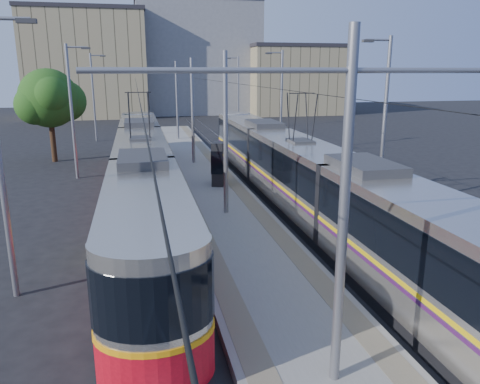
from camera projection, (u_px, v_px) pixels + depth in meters
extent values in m
plane|color=black|center=(278.00, 301.00, 13.60)|extent=(160.00, 160.00, 0.00)
cube|color=gray|center=(200.00, 174.00, 29.62)|extent=(4.00, 50.00, 0.30)
cube|color=gray|center=(177.00, 172.00, 29.28)|extent=(0.70, 50.00, 0.01)
cube|color=gray|center=(222.00, 170.00, 29.88)|extent=(0.70, 50.00, 0.01)
cube|color=gray|center=(130.00, 179.00, 28.75)|extent=(0.07, 70.00, 0.03)
cube|color=gray|center=(154.00, 178.00, 29.05)|extent=(0.07, 70.00, 0.03)
cube|color=gray|center=(244.00, 174.00, 30.25)|extent=(0.07, 70.00, 0.03)
cube|color=gray|center=(265.00, 173.00, 30.55)|extent=(0.07, 70.00, 0.03)
cube|color=silver|center=(157.00, 383.00, 10.01)|extent=(1.20, 5.00, 0.01)
cube|color=black|center=(144.00, 201.00, 23.15)|extent=(2.30, 29.83, 0.40)
cube|color=#B7B2A8|center=(142.00, 169.00, 22.74)|extent=(2.40, 28.23, 2.90)
cube|color=black|center=(141.00, 159.00, 22.61)|extent=(2.43, 28.23, 1.30)
cube|color=orange|center=(142.00, 177.00, 22.84)|extent=(2.43, 28.23, 0.12)
cube|color=red|center=(143.00, 187.00, 22.96)|extent=(2.42, 28.23, 1.10)
cube|color=#2D2D30|center=(140.00, 136.00, 22.33)|extent=(1.68, 3.00, 0.30)
cube|color=black|center=(298.00, 206.00, 22.32)|extent=(2.30, 31.29, 0.40)
cube|color=beige|center=(299.00, 173.00, 21.91)|extent=(2.40, 29.69, 2.90)
cube|color=black|center=(300.00, 162.00, 21.78)|extent=(2.43, 29.69, 1.30)
cube|color=#E2B60B|center=(299.00, 181.00, 22.01)|extent=(2.43, 29.69, 0.12)
cube|color=#401449|center=(299.00, 184.00, 22.05)|extent=(2.43, 29.69, 0.10)
cube|color=#2D2D30|center=(300.00, 139.00, 21.50)|extent=(1.68, 3.00, 0.30)
cylinder|color=gray|center=(343.00, 217.00, 8.86)|extent=(0.20, 0.20, 7.00)
cylinder|color=gray|center=(352.00, 70.00, 8.17)|extent=(9.20, 0.10, 0.10)
cylinder|color=gray|center=(226.00, 135.00, 20.19)|extent=(0.20, 0.20, 7.00)
cylinder|color=gray|center=(225.00, 70.00, 19.51)|extent=(9.20, 0.10, 0.10)
cylinder|color=gray|center=(193.00, 112.00, 31.53)|extent=(0.20, 0.20, 7.00)
cylinder|color=gray|center=(191.00, 70.00, 30.85)|extent=(9.20, 0.10, 0.10)
cylinder|color=gray|center=(177.00, 101.00, 42.87)|extent=(0.20, 0.20, 7.00)
cylinder|color=gray|center=(176.00, 70.00, 42.19)|extent=(9.20, 0.10, 0.10)
cylinder|color=black|center=(137.00, 87.00, 27.51)|extent=(0.02, 70.00, 0.02)
cylinder|color=black|center=(255.00, 86.00, 29.01)|extent=(0.02, 70.00, 0.02)
cube|color=#2D2D30|center=(26.00, 21.00, 12.19)|extent=(0.50, 0.22, 0.12)
cylinder|color=gray|center=(72.00, 113.00, 28.03)|extent=(0.18, 0.18, 8.00)
cube|color=#2D2D30|center=(86.00, 48.00, 27.31)|extent=(0.50, 0.22, 0.12)
cylinder|color=gray|center=(93.00, 98.00, 43.15)|extent=(0.18, 0.18, 8.00)
cube|color=#2D2D30|center=(103.00, 56.00, 42.43)|extent=(0.50, 0.22, 0.12)
cylinder|color=gray|center=(384.00, 126.00, 21.71)|extent=(0.18, 0.18, 8.00)
cube|color=#2D2D30|center=(368.00, 41.00, 20.53)|extent=(0.50, 0.22, 0.12)
cylinder|color=gray|center=(281.00, 103.00, 36.82)|extent=(0.18, 0.18, 8.00)
cube|color=#2D2D30|center=(269.00, 53.00, 35.65)|extent=(0.50, 0.22, 0.12)
cylinder|color=gray|center=(238.00, 93.00, 51.94)|extent=(0.18, 0.18, 8.00)
cube|color=#2D2D30|center=(228.00, 58.00, 50.77)|extent=(0.50, 0.22, 0.12)
cube|color=black|center=(219.00, 164.00, 25.78)|extent=(0.94, 1.19, 2.39)
cube|color=black|center=(219.00, 161.00, 25.74)|extent=(0.99, 1.24, 1.25)
cylinder|color=#382314|center=(53.00, 143.00, 33.99)|extent=(0.38, 0.38, 2.76)
sphere|color=#194313|center=(49.00, 98.00, 33.18)|extent=(4.15, 4.15, 4.15)
sphere|color=#194313|center=(66.00, 101.00, 34.12)|extent=(2.94, 2.94, 2.94)
cube|color=gray|center=(88.00, 66.00, 66.41)|extent=(16.00, 12.00, 14.19)
cube|color=#262328|center=(84.00, 11.00, 64.55)|extent=(16.32, 12.24, 0.50)
cube|color=gray|center=(197.00, 60.00, 73.27)|extent=(18.00, 14.00, 16.21)
cube|color=#262328|center=(195.00, 3.00, 71.16)|extent=(18.36, 14.28, 0.50)
cube|color=gray|center=(293.00, 81.00, 71.34)|extent=(14.00, 10.00, 9.71)
cube|color=#262328|center=(294.00, 46.00, 70.05)|extent=(14.28, 10.20, 0.50)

